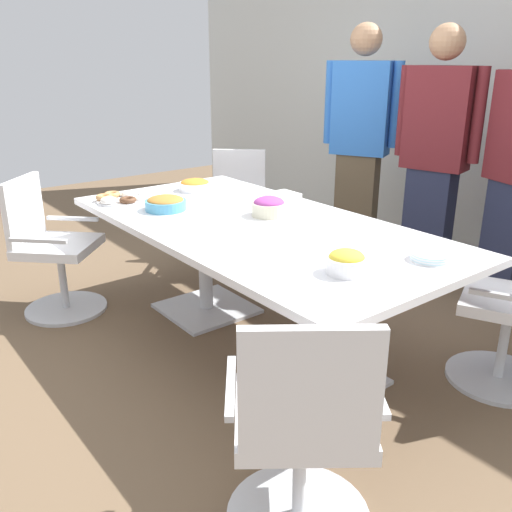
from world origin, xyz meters
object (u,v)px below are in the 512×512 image
(napkin_pile, at_px, (283,198))
(donut_platter, at_px, (120,198))
(office_chair_2, at_px, (302,438))
(snack_bowl_candy_mix, at_px, (269,206))
(office_chair_0, at_px, (238,213))
(person_standing_1, at_px, (435,156))
(snack_bowl_chips_yellow, at_px, (347,262))
(person_standing_0, at_px, (360,142))
(snack_bowl_chips_orange, at_px, (195,185))
(conference_table, at_px, (256,244))
(snack_bowl_pretzels, at_px, (166,203))
(plate_stack, at_px, (430,257))
(office_chair_1, at_px, (52,254))

(napkin_pile, bearing_deg, donut_platter, -129.85)
(office_chair_2, xyz_separation_m, donut_platter, (-2.17, 0.37, 0.36))
(snack_bowl_candy_mix, bearing_deg, office_chair_0, 152.20)
(office_chair_0, xyz_separation_m, donut_platter, (0.30, -1.16, 0.36))
(person_standing_1, xyz_separation_m, snack_bowl_chips_yellow, (0.80, -1.74, -0.17))
(person_standing_0, height_order, snack_bowl_chips_orange, person_standing_0)
(conference_table, distance_m, person_standing_0, 1.72)
(donut_platter, bearing_deg, person_standing_0, 81.44)
(person_standing_0, distance_m, snack_bowl_chips_yellow, 2.28)
(person_standing_1, bearing_deg, snack_bowl_pretzels, 58.05)
(person_standing_1, height_order, snack_bowl_chips_yellow, person_standing_1)
(donut_platter, bearing_deg, person_standing_1, 63.41)
(office_chair_0, distance_m, person_standing_0, 1.15)
(person_standing_1, height_order, napkin_pile, person_standing_1)
(person_standing_1, bearing_deg, snack_bowl_chips_orange, 42.84)
(snack_bowl_chips_orange, height_order, napkin_pile, snack_bowl_chips_orange)
(office_chair_2, height_order, napkin_pile, office_chair_2)
(person_standing_0, relative_size, person_standing_1, 1.02)
(donut_platter, distance_m, napkin_pile, 1.06)
(snack_bowl_pretzels, xyz_separation_m, plate_stack, (1.54, 0.52, -0.03))
(office_chair_1, distance_m, office_chair_2, 2.41)
(snack_bowl_candy_mix, distance_m, plate_stack, 1.06)
(snack_bowl_candy_mix, bearing_deg, person_standing_1, 85.05)
(office_chair_0, height_order, snack_bowl_pretzels, office_chair_0)
(snack_bowl_pretzels, relative_size, plate_stack, 1.39)
(snack_bowl_candy_mix, xyz_separation_m, donut_platter, (-0.86, -0.55, -0.03))
(snack_bowl_candy_mix, bearing_deg, snack_bowl_chips_orange, 179.94)
(person_standing_1, bearing_deg, person_standing_0, -11.83)
(office_chair_1, distance_m, person_standing_1, 2.73)
(office_chair_1, bearing_deg, office_chair_2, 45.73)
(conference_table, xyz_separation_m, office_chair_0, (-1.23, 0.76, -0.22))
(snack_bowl_chips_orange, height_order, donut_platter, snack_bowl_chips_orange)
(conference_table, distance_m, plate_stack, 1.02)
(office_chair_0, relative_size, plate_stack, 5.03)
(office_chair_1, relative_size, person_standing_1, 0.49)
(person_standing_0, relative_size, napkin_pile, 10.70)
(office_chair_1, relative_size, napkin_pile, 5.18)
(snack_bowl_pretzels, height_order, snack_bowl_candy_mix, snack_bowl_candy_mix)
(office_chair_1, xyz_separation_m, plate_stack, (2.16, 1.05, 0.36))
(snack_bowl_pretzels, bearing_deg, office_chair_2, -15.41)
(snack_bowl_candy_mix, height_order, donut_platter, snack_bowl_candy_mix)
(donut_platter, bearing_deg, office_chair_1, -121.50)
(office_chair_0, xyz_separation_m, office_chair_1, (0.05, -1.56, 0.00))
(conference_table, bearing_deg, napkin_pile, 121.48)
(person_standing_1, bearing_deg, donut_platter, 49.89)
(donut_platter, bearing_deg, plate_stack, 18.84)
(conference_table, height_order, office_chair_1, office_chair_1)
(snack_bowl_chips_orange, relative_size, plate_stack, 1.23)
(office_chair_2, xyz_separation_m, snack_bowl_candy_mix, (-1.31, 0.91, 0.40))
(donut_platter, distance_m, plate_stack, 2.02)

